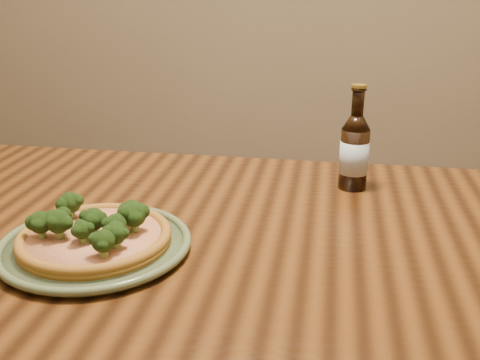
% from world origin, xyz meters
% --- Properties ---
extents(table, '(1.60, 0.90, 0.75)m').
position_xyz_m(table, '(0.00, 0.10, 0.66)').
color(table, '#4C2A10').
rests_on(table, ground).
extents(plate, '(0.31, 0.31, 0.02)m').
position_xyz_m(plate, '(-0.03, 0.03, 0.76)').
color(plate, '#556546').
rests_on(plate, table).
extents(pizza, '(0.25, 0.25, 0.07)m').
position_xyz_m(pizza, '(-0.03, 0.03, 0.78)').
color(pizza, '#976522').
rests_on(pizza, plate).
extents(beer_bottle, '(0.06, 0.06, 0.22)m').
position_xyz_m(beer_bottle, '(0.39, 0.38, 0.83)').
color(beer_bottle, black).
rests_on(beer_bottle, table).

